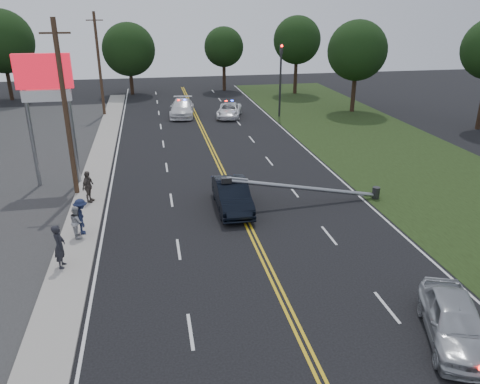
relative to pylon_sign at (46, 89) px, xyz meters
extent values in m
plane|color=black|center=(10.50, -14.00, -6.00)|extent=(120.00, 120.00, 0.00)
cube|color=#9E998F|center=(2.10, -4.00, -5.94)|extent=(1.80, 70.00, 0.12)
cube|color=black|center=(24.00, -4.00, -5.99)|extent=(12.00, 80.00, 0.01)
cube|color=gold|center=(10.50, -4.00, -5.99)|extent=(0.36, 80.00, 0.00)
cylinder|color=gray|center=(-1.20, 0.00, -2.50)|extent=(0.24, 0.24, 7.00)
cylinder|color=gray|center=(1.20, 0.00, -2.50)|extent=(0.24, 0.24, 7.00)
cube|color=red|center=(0.00, 0.00, 1.00)|extent=(3.20, 0.35, 2.00)
cube|color=white|center=(0.00, 0.00, -0.40)|extent=(2.80, 0.30, 0.70)
cylinder|color=#2D2D30|center=(18.80, 16.00, -2.50)|extent=(0.20, 0.20, 7.00)
cube|color=#2D2D30|center=(18.80, 16.00, 0.60)|extent=(0.28, 0.28, 0.90)
sphere|color=#FF0C07|center=(18.80, 15.84, 0.90)|extent=(0.22, 0.22, 0.22)
cylinder|color=#2D2D30|center=(18.60, -6.00, -5.65)|extent=(0.44, 0.44, 0.70)
cylinder|color=gray|center=(14.17, -6.00, -5.02)|extent=(8.90, 0.24, 1.80)
cube|color=#2D2D30|center=(9.74, -6.00, -4.23)|extent=(0.55, 0.32, 0.30)
cylinder|color=#382619|center=(1.30, -2.00, -1.00)|extent=(0.28, 0.28, 10.00)
cube|color=#382619|center=(1.30, -2.00, 3.20)|extent=(1.60, 0.10, 0.10)
cylinder|color=#382619|center=(1.30, 20.00, -1.00)|extent=(0.28, 0.28, 10.00)
cube|color=#382619|center=(1.30, 20.00, 3.20)|extent=(1.60, 0.10, 0.10)
cylinder|color=black|center=(-10.18, 30.64, -4.06)|extent=(0.44, 0.44, 3.88)
sphere|color=black|center=(-10.18, 30.64, 0.69)|extent=(7.14, 7.14, 7.14)
cylinder|color=black|center=(3.87, 31.73, -4.41)|extent=(0.44, 0.44, 3.18)
sphere|color=black|center=(3.87, 31.73, -0.52)|extent=(6.41, 6.41, 6.41)
cylinder|color=black|center=(15.77, 32.38, -4.39)|extent=(0.44, 0.44, 3.21)
sphere|color=black|center=(15.77, 32.38, -0.46)|extent=(5.04, 5.04, 5.04)
cylinder|color=black|center=(24.28, 28.44, -4.10)|extent=(0.44, 0.44, 3.79)
sphere|color=black|center=(24.28, 28.44, 0.53)|extent=(5.79, 5.79, 5.79)
cylinder|color=black|center=(27.06, 16.90, -4.18)|extent=(0.44, 0.44, 3.62)
sphere|color=black|center=(27.06, 16.90, 0.25)|extent=(6.04, 6.04, 6.04)
imported|color=black|center=(10.07, -5.89, -5.19)|extent=(1.77, 4.94, 1.62)
imported|color=#ADB1B6|center=(15.47, -18.12, -5.23)|extent=(3.28, 4.85, 1.53)
imported|color=white|center=(13.77, 16.74, -5.33)|extent=(3.42, 5.24, 1.34)
imported|color=white|center=(9.13, 18.10, -5.18)|extent=(2.97, 5.89, 1.64)
imported|color=#212128|center=(1.78, -10.78, -4.90)|extent=(0.49, 0.73, 1.95)
imported|color=#9FA0A4|center=(2.13, -8.01, -5.08)|extent=(0.78, 0.90, 1.59)
imported|color=#192140|center=(2.31, -7.68, -4.97)|extent=(0.85, 1.26, 1.81)
imported|color=#514740|center=(2.20, -3.62, -4.96)|extent=(0.84, 1.16, 1.84)
camera|label=1|loc=(5.98, -29.39, 4.61)|focal=35.00mm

